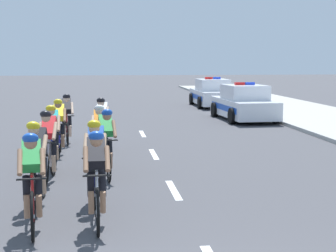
# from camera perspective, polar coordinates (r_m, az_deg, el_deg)

# --- Properties ---
(kerb_edge) EXTENTS (0.16, 60.00, 0.13)m
(kerb_edge) POSITION_cam_1_polar(r_m,az_deg,el_deg) (19.84, 13.89, -0.29)
(kerb_edge) COLOR #9E9E99
(kerb_edge) RESTS_ON ground
(lane_markings_centre) EXTENTS (0.14, 17.60, 0.01)m
(lane_markings_centre) POSITION_cam_1_polar(r_m,az_deg,el_deg) (10.61, 0.59, -6.82)
(lane_markings_centre) COLOR white
(lane_markings_centre) RESTS_ON ground
(cyclist_lead) EXTENTS (0.45, 1.72, 1.56)m
(cyclist_lead) POSITION_cam_1_polar(r_m,az_deg,el_deg) (8.23, -14.27, -5.56)
(cyclist_lead) COLOR black
(cyclist_lead) RESTS_ON ground
(cyclist_second) EXTENTS (0.42, 1.72, 1.56)m
(cyclist_second) POSITION_cam_1_polar(r_m,az_deg,el_deg) (8.26, -7.61, -5.35)
(cyclist_second) COLOR black
(cyclist_second) RESTS_ON ground
(cyclist_third) EXTENTS (0.43, 1.72, 1.56)m
(cyclist_third) POSITION_cam_1_polar(r_m,az_deg,el_deg) (9.63, -13.76, -3.70)
(cyclist_third) COLOR black
(cyclist_third) RESTS_ON ground
(cyclist_fourth) EXTENTS (0.43, 1.72, 1.56)m
(cyclist_fourth) POSITION_cam_1_polar(r_m,az_deg,el_deg) (9.63, -7.70, -3.55)
(cyclist_fourth) COLOR black
(cyclist_fourth) RESTS_ON ground
(cyclist_fifth) EXTENTS (0.44, 1.72, 1.56)m
(cyclist_fifth) POSITION_cam_1_polar(r_m,az_deg,el_deg) (11.50, -12.59, -1.92)
(cyclist_fifth) COLOR black
(cyclist_fifth) RESTS_ON ground
(cyclist_sixth) EXTENTS (0.44, 1.72, 1.56)m
(cyclist_sixth) POSITION_cam_1_polar(r_m,az_deg,el_deg) (11.60, -6.60, -1.71)
(cyclist_sixth) COLOR black
(cyclist_sixth) RESTS_ON ground
(cyclist_seventh) EXTENTS (0.42, 1.72, 1.56)m
(cyclist_seventh) POSITION_cam_1_polar(r_m,az_deg,el_deg) (12.78, -12.24, -1.01)
(cyclist_seventh) COLOR black
(cyclist_seventh) RESTS_ON ground
(cyclist_eighth) EXTENTS (0.42, 1.72, 1.56)m
(cyclist_eighth) POSITION_cam_1_polar(r_m,az_deg,el_deg) (12.65, -7.26, -0.99)
(cyclist_eighth) COLOR black
(cyclist_eighth) RESTS_ON ground
(cyclist_ninth) EXTENTS (0.42, 1.72, 1.56)m
(cyclist_ninth) POSITION_cam_1_polar(r_m,az_deg,el_deg) (14.60, -11.53, 0.02)
(cyclist_ninth) COLOR black
(cyclist_ninth) RESTS_ON ground
(cyclist_tenth) EXTENTS (0.44, 1.72, 1.56)m
(cyclist_tenth) POSITION_cam_1_polar(r_m,az_deg,el_deg) (14.92, -7.04, 0.26)
(cyclist_tenth) COLOR black
(cyclist_tenth) RESTS_ON ground
(cyclist_eleventh) EXTENTS (0.44, 1.72, 1.56)m
(cyclist_eleventh) POSITION_cam_1_polar(r_m,az_deg,el_deg) (16.57, -10.73, 0.88)
(cyclist_eleventh) COLOR black
(cyclist_eleventh) RESTS_ON ground
(police_car_nearest) EXTENTS (2.16, 4.48, 1.59)m
(police_car_nearest) POSITION_cam_1_polar(r_m,az_deg,el_deg) (22.81, 8.06, 2.35)
(police_car_nearest) COLOR silver
(police_car_nearest) RESTS_ON ground
(police_car_second) EXTENTS (2.02, 4.41, 1.59)m
(police_car_second) POSITION_cam_1_polar(r_m,az_deg,el_deg) (29.10, 4.73, 3.43)
(police_car_second) COLOR silver
(police_car_second) RESTS_ON ground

